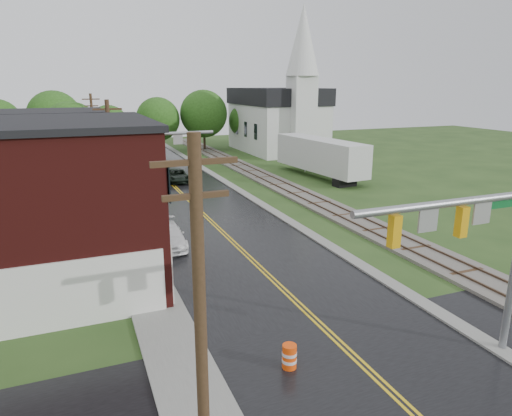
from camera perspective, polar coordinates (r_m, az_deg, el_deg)
main_road at (r=41.17m, az=-8.54°, el=1.08°), size 10.00×90.00×0.02m
cross_road at (r=17.30m, az=15.48°, el=-20.40°), size 60.00×9.00×0.02m
curb_right at (r=47.28m, az=-3.60°, el=3.05°), size 0.80×70.00×0.12m
sidewalk_left at (r=35.45m, az=-16.39°, el=-1.69°), size 2.40×50.00×0.12m
brick_building at (r=24.84m, az=-29.16°, el=-0.19°), size 14.30×10.30×8.30m
yellow_house at (r=35.61m, az=-24.64°, el=2.93°), size 8.00×7.00×6.40m
darkred_building at (r=44.60m, az=-22.82°, el=4.04°), size 7.00×6.00×4.40m
church at (r=69.18m, az=3.05°, el=11.79°), size 10.40×18.40×20.00m
railroad at (r=48.86m, az=1.53°, el=3.60°), size 3.20×80.00×0.30m
traffic_signal_near at (r=17.33m, az=25.86°, el=-2.96°), size 7.34×0.30×7.20m
traffic_signal_far at (r=36.68m, az=-13.03°, el=7.06°), size 7.34×0.43×7.20m
utility_pole_a at (r=10.56m, az=-6.95°, el=-14.39°), size 1.80×0.28×9.00m
utility_pole_b at (r=31.43m, az=-17.54°, el=4.97°), size 1.80×0.28×9.00m
utility_pole_c at (r=53.22m, az=-19.59°, el=8.72°), size 1.80×0.28×9.00m
tree_left_c at (r=49.35m, az=-27.56°, el=7.20°), size 6.00×6.00×7.65m
tree_left_e at (r=55.05m, az=-21.85°, el=8.80°), size 6.40×6.40×8.16m
suv_dark at (r=48.65m, az=-9.83°, el=3.98°), size 2.43×4.77×1.29m
pickup_white at (r=29.35m, az=-10.95°, el=-3.43°), size 2.13×4.79×1.37m
semi_trailer at (r=50.66m, az=8.05°, el=6.59°), size 4.17×13.82×4.20m
construction_barrel at (r=17.27m, az=4.19°, el=-18.04°), size 0.57×0.57×0.93m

